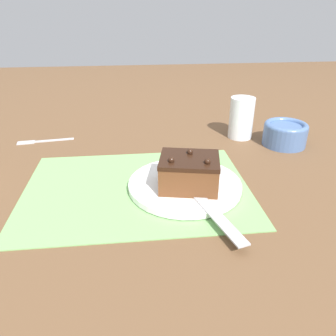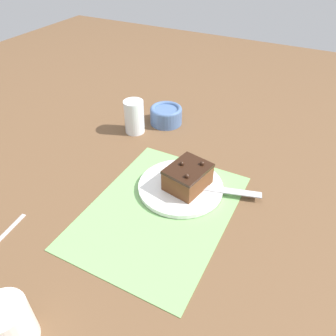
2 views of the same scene
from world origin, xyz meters
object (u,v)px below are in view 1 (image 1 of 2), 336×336
chocolate_cake (191,172)px  cake_plate (187,185)px  dessert_fork (42,141)px  serving_knife (198,192)px  drinking_glass (243,118)px  small_bowl (286,133)px

chocolate_cake → cake_plate: bearing=-74.3°
cake_plate → dessert_fork: 0.46m
serving_knife → dessert_fork: (0.37, -0.35, -0.02)m
cake_plate → serving_knife: (-0.01, 0.05, 0.01)m
dessert_fork → serving_knife: bearing=-140.1°
drinking_glass → serving_knife: bearing=59.9°
cake_plate → serving_knife: 0.05m
serving_knife → drinking_glass: 0.37m
cake_plate → drinking_glass: 0.34m
cake_plate → dessert_fork: size_ratio=1.53×
cake_plate → chocolate_cake: size_ratio=1.77×
cake_plate → dessert_fork: cake_plate is taller
serving_knife → drinking_glass: bearing=-135.8°
serving_knife → drinking_glass: size_ratio=2.10×
chocolate_cake → drinking_glass: (-0.20, -0.29, 0.01)m
small_bowl → drinking_glass: bearing=-34.2°
drinking_glass → cake_plate: bearing=53.5°
chocolate_cake → drinking_glass: bearing=-124.1°
small_bowl → chocolate_cake: bearing=36.6°
drinking_glass → small_bowl: bearing=145.8°
drinking_glass → small_bowl: drinking_glass is taller
chocolate_cake → dessert_fork: (0.36, -0.31, -0.05)m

